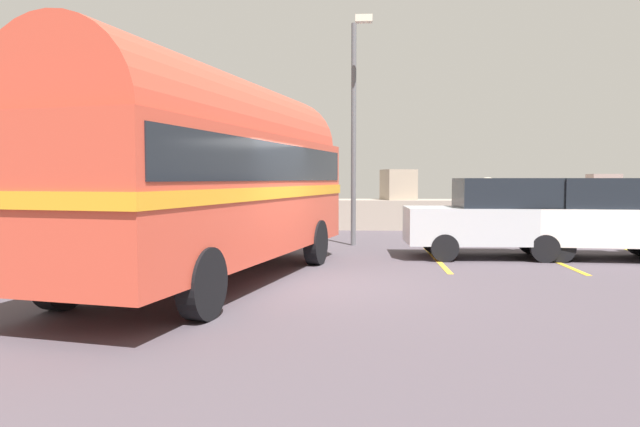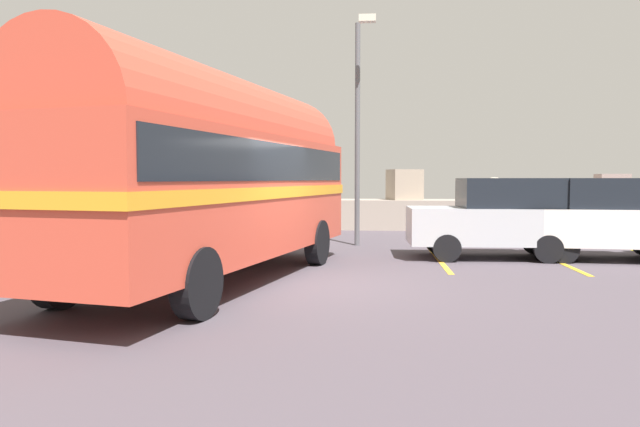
{
  "view_description": "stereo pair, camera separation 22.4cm",
  "coord_description": "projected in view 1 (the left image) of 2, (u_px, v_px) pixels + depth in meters",
  "views": [
    {
      "loc": [
        0.96,
        -10.14,
        1.86
      ],
      "look_at": [
        0.2,
        0.96,
        1.21
      ],
      "focal_mm": 33.11,
      "sensor_mm": 36.0,
      "label": 1
    },
    {
      "loc": [
        1.18,
        -10.13,
        1.86
      ],
      "look_at": [
        0.2,
        0.96,
        1.21
      ],
      "focal_mm": 33.11,
      "sensor_mm": 36.0,
      "label": 2
    }
  ],
  "objects": [
    {
      "name": "ground",
      "position": [
        305.0,
        285.0,
        10.28
      ],
      "size": [
        32.0,
        26.0,
        0.02
      ],
      "color": "#4E464F"
    },
    {
      "name": "breakwater",
      "position": [
        341.0,
        211.0,
        21.98
      ],
      "size": [
        31.36,
        2.22,
        2.28
      ],
      "color": "#A09285",
      "rests_on": "ground"
    },
    {
      "name": "vintage_coach",
      "position": [
        214.0,
        168.0,
        10.38
      ],
      "size": [
        4.19,
        8.9,
        3.7
      ],
      "rotation": [
        0.0,
        0.0,
        -0.21
      ],
      "color": "black",
      "rests_on": "ground"
    },
    {
      "name": "parked_car_nearest",
      "position": [
        497.0,
        217.0,
        13.77
      ],
      "size": [
        4.14,
        1.8,
        1.86
      ],
      "rotation": [
        0.0,
        0.0,
        1.59
      ],
      "color": "black",
      "rests_on": "ground"
    },
    {
      "name": "parked_car_middle",
      "position": [
        599.0,
        218.0,
        13.51
      ],
      "size": [
        4.23,
        2.03,
        1.86
      ],
      "rotation": [
        0.0,
        0.0,
        1.49
      ],
      "color": "black",
      "rests_on": "ground"
    },
    {
      "name": "lamp_post",
      "position": [
        355.0,
        121.0,
        16.07
      ],
      "size": [
        0.55,
        1.0,
        6.1
      ],
      "color": "#5B5B60",
      "rests_on": "ground"
    }
  ]
}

